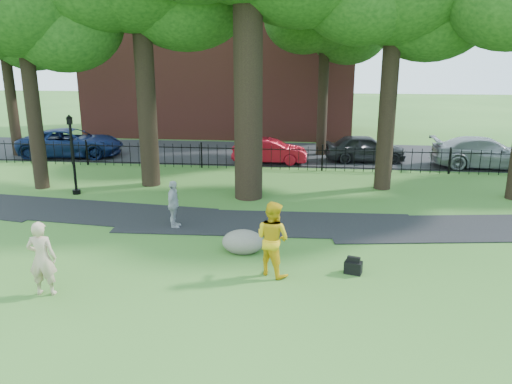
# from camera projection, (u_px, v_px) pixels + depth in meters

# --- Properties ---
(ground) EXTENTS (120.00, 120.00, 0.00)m
(ground) POSITION_uv_depth(u_px,v_px,m) (216.00, 271.00, 13.30)
(ground) COLOR #2F5D20
(ground) RESTS_ON ground
(footpath) EXTENTS (36.07, 3.85, 0.03)m
(footpath) POSITION_uv_depth(u_px,v_px,m) (266.00, 224.00, 16.93)
(footpath) COLOR black
(footpath) RESTS_ON ground
(street) EXTENTS (80.00, 7.00, 0.02)m
(street) POSITION_uv_depth(u_px,v_px,m) (268.00, 153.00, 28.61)
(street) COLOR black
(street) RESTS_ON ground
(iron_fence) EXTENTS (44.00, 0.04, 1.20)m
(iron_fence) POSITION_uv_depth(u_px,v_px,m) (261.00, 157.00, 24.62)
(iron_fence) COLOR black
(iron_fence) RESTS_ON ground
(brick_building) EXTENTS (18.00, 8.00, 12.00)m
(brick_building) POSITION_uv_depth(u_px,v_px,m) (222.00, 46.00, 35.06)
(brick_building) COLOR brown
(brick_building) RESTS_ON ground
(woman) EXTENTS (0.72, 0.51, 1.84)m
(woman) POSITION_uv_depth(u_px,v_px,m) (42.00, 258.00, 11.78)
(woman) COLOR tan
(woman) RESTS_ON ground
(man) EXTENTS (1.22, 1.16, 1.98)m
(man) POSITION_uv_depth(u_px,v_px,m) (273.00, 238.00, 12.85)
(man) COLOR gold
(man) RESTS_ON ground
(pedestrian) EXTENTS (0.39, 0.94, 1.60)m
(pedestrian) POSITION_uv_depth(u_px,v_px,m) (173.00, 205.00, 16.35)
(pedestrian) COLOR #A3A4A8
(pedestrian) RESTS_ON ground
(boulder) EXTENTS (1.42, 1.21, 0.71)m
(boulder) POSITION_uv_depth(u_px,v_px,m) (243.00, 240.00, 14.48)
(boulder) COLOR slate
(boulder) RESTS_ON ground
(lamppost) EXTENTS (0.32, 0.32, 3.25)m
(lamppost) POSITION_uv_depth(u_px,v_px,m) (73.00, 156.00, 20.05)
(lamppost) COLOR black
(lamppost) RESTS_ON ground
(backpack) EXTENTS (0.51, 0.40, 0.33)m
(backpack) POSITION_uv_depth(u_px,v_px,m) (353.00, 267.00, 13.10)
(backpack) COLOR black
(backpack) RESTS_ON ground
(red_bag) EXTENTS (0.45, 0.36, 0.27)m
(red_bag) POSITION_uv_depth(u_px,v_px,m) (247.00, 236.00, 15.39)
(red_bag) COLOR maroon
(red_bag) RESTS_ON ground
(red_sedan) EXTENTS (3.86, 1.36, 1.27)m
(red_sedan) POSITION_uv_depth(u_px,v_px,m) (270.00, 151.00, 26.01)
(red_sedan) COLOR #A10C1A
(red_sedan) RESTS_ON ground
(navy_van) EXTENTS (5.82, 3.25, 1.54)m
(navy_van) POSITION_uv_depth(u_px,v_px,m) (71.00, 143.00, 27.64)
(navy_van) COLOR #0E1D48
(navy_van) RESTS_ON ground
(grey_car) EXTENTS (4.32, 1.99, 1.43)m
(grey_car) POSITION_uv_depth(u_px,v_px,m) (365.00, 148.00, 26.35)
(grey_car) COLOR black
(grey_car) RESTS_ON ground
(silver_car) EXTENTS (5.27, 2.25, 1.52)m
(silver_car) POSITION_uv_depth(u_px,v_px,m) (485.00, 153.00, 24.95)
(silver_car) COLOR gray
(silver_car) RESTS_ON ground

